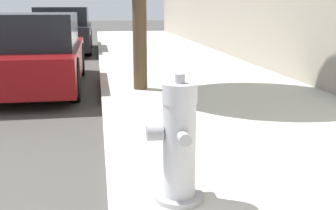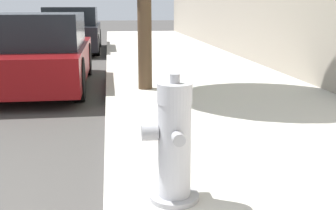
% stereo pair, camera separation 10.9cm
% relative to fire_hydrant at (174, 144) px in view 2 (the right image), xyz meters
% --- Properties ---
extents(fire_hydrant, '(0.40, 0.41, 0.89)m').
position_rel_fire_hydrant_xyz_m(fire_hydrant, '(0.00, 0.00, 0.00)').
color(fire_hydrant, '#97979C').
rests_on(fire_hydrant, sidewalk_slab).
extents(parked_car_near, '(1.70, 4.11, 1.33)m').
position_rel_fire_hydrant_xyz_m(parked_car_near, '(-1.66, 5.09, 0.10)').
color(parked_car_near, maroon).
rests_on(parked_car_near, ground_plane).
extents(parked_car_mid, '(1.70, 4.34, 1.41)m').
position_rel_fire_hydrant_xyz_m(parked_car_mid, '(-1.55, 11.28, 0.13)').
color(parked_car_mid, black).
rests_on(parked_car_mid, ground_plane).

